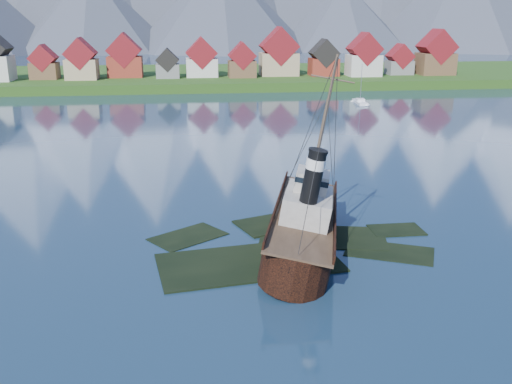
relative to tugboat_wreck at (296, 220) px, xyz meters
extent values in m
plane|color=#172C41|center=(-2.64, -2.54, -2.75)|extent=(1400.00, 1400.00, 0.00)
cube|color=black|center=(-5.64, -4.54, -3.07)|extent=(19.08, 11.42, 1.00)
cube|color=black|center=(3.36, 1.46, -3.13)|extent=(15.15, 9.76, 1.00)
cube|color=black|center=(-0.64, 6.46, -3.03)|extent=(11.45, 9.06, 1.00)
cube|color=black|center=(9.36, -3.54, -3.17)|extent=(10.27, 8.34, 1.00)
cube|color=black|center=(-11.64, 3.46, -3.15)|extent=(9.42, 8.68, 1.00)
cube|color=black|center=(12.36, 2.46, -3.10)|extent=(6.00, 4.00, 1.00)
cube|color=#234212|center=(-2.64, 167.46, -2.75)|extent=(600.00, 80.00, 3.20)
cube|color=#3F3D38|center=(-2.64, 129.46, -2.75)|extent=(600.00, 2.50, 2.00)
cube|color=brown|center=(-58.64, 150.46, 3.00)|extent=(9.00, 8.00, 5.50)
cube|color=maroon|center=(-58.64, 150.46, 7.37)|extent=(9.16, 8.16, 9.16)
cube|color=tan|center=(-45.64, 147.46, 3.65)|extent=(10.50, 9.00, 6.80)
cube|color=maroon|center=(-45.64, 147.46, 8.94)|extent=(10.69, 9.18, 10.69)
cube|color=maroon|center=(-31.64, 153.46, 3.85)|extent=(12.00, 8.50, 7.20)
cube|color=maroon|center=(-31.64, 153.46, 9.61)|extent=(12.22, 8.67, 12.22)
cube|color=slate|center=(-16.64, 148.46, 2.65)|extent=(8.00, 7.00, 4.80)
cube|color=black|center=(-16.64, 148.46, 6.49)|extent=(8.15, 7.14, 8.15)
cube|color=beige|center=(-4.64, 151.46, 3.45)|extent=(11.00, 9.50, 6.40)
cube|color=maroon|center=(-4.64, 151.46, 8.63)|extent=(11.20, 9.69, 11.20)
cube|color=brown|center=(9.36, 147.46, 3.15)|extent=(9.50, 8.00, 5.80)
cube|color=maroon|center=(9.36, 147.46, 7.76)|extent=(9.67, 8.16, 9.67)
cube|color=tan|center=(23.36, 152.46, 4.25)|extent=(13.50, 10.00, 8.00)
cube|color=maroon|center=(23.36, 152.46, 10.68)|extent=(13.75, 10.20, 13.75)
cube|color=maroon|center=(39.36, 149.46, 3.35)|extent=(10.00, 8.50, 6.20)
cube|color=black|center=(39.36, 149.46, 8.25)|extent=(10.18, 8.67, 10.18)
cube|color=beige|center=(53.36, 146.46, 4.00)|extent=(11.50, 9.00, 7.50)
cube|color=maroon|center=(53.36, 146.46, 9.82)|extent=(11.71, 9.18, 11.71)
cube|color=slate|center=(68.36, 150.46, 2.75)|extent=(9.00, 7.50, 5.00)
cube|color=maroon|center=(68.36, 150.46, 6.87)|extent=(9.16, 7.65, 9.16)
cube|color=brown|center=(81.36, 148.46, 4.15)|extent=(12.50, 10.00, 7.80)
cube|color=maroon|center=(81.36, 148.46, 10.30)|extent=(12.73, 10.20, 12.73)
cone|color=#2D333D|center=(-72.64, 371.46, 24.25)|extent=(120.00, 120.00, 58.00)
cone|color=#2D333D|center=(17.36, 366.46, 28.25)|extent=(136.00, 136.00, 66.00)
cone|color=#2D333D|center=(107.36, 370.46, 20.25)|extent=(110.00, 110.00, 50.00)
cone|color=#2D333D|center=(197.36, 367.46, 32.75)|extent=(150.00, 150.00, 75.00)
cube|color=black|center=(0.00, -1.37, -0.69)|extent=(6.39, 18.41, 3.83)
cone|color=black|center=(0.00, 10.57, -0.69)|extent=(6.39, 6.39, 6.39)
cylinder|color=black|center=(0.00, -10.57, -0.69)|extent=(6.39, 6.39, 3.83)
cube|color=#4C3826|center=(0.00, -1.37, 1.32)|extent=(6.26, 24.29, 0.23)
cube|color=black|center=(-3.07, -1.37, 1.73)|extent=(0.18, 23.52, 0.82)
cube|color=black|center=(3.07, -1.37, 1.73)|extent=(0.18, 23.52, 0.82)
cube|color=#ADA89E|center=(0.00, -2.74, 2.69)|extent=(4.75, 7.76, 2.74)
cube|color=#ADA89E|center=(0.00, -1.83, 5.07)|extent=(3.29, 3.65, 2.01)
cylinder|color=black|center=(0.00, -5.75, 6.62)|extent=(1.73, 1.73, 5.11)
cylinder|color=silver|center=(0.00, -5.75, 7.90)|extent=(1.83, 1.83, 1.00)
cylinder|color=#473828|center=(0.00, 5.93, 6.89)|extent=(0.26, 0.26, 10.96)
cylinder|color=#473828|center=(0.00, -3.65, 12.00)|extent=(0.29, 0.29, 11.87)
cube|color=white|center=(38.28, 100.50, -2.66)|extent=(3.24, 10.06, 1.19)
cube|color=white|center=(38.28, 100.50, -1.72)|extent=(2.39, 2.93, 0.69)
cylinder|color=gray|center=(38.28, 100.50, 3.08)|extent=(0.14, 0.14, 10.29)
camera|label=1|loc=(-11.58, -56.73, 21.01)|focal=40.00mm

